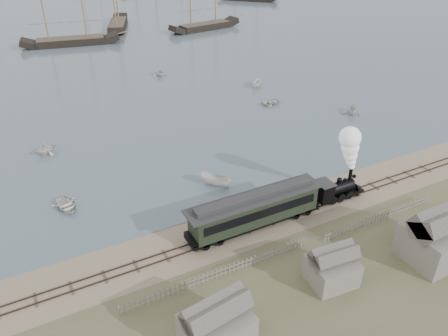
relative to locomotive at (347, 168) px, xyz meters
name	(u,v)px	position (x,y,z in m)	size (l,w,h in m)	color
ground	(245,216)	(-12.08, 2.00, -3.93)	(600.00, 600.00, 0.00)	tan
rail_track	(254,226)	(-12.08, 0.00, -3.89)	(120.00, 1.80, 0.16)	#3C2920
picket_fence_west	(222,277)	(-18.58, -5.00, -3.93)	(19.00, 0.10, 1.20)	slate
picket_fence_east	(379,221)	(0.42, -5.50, -3.93)	(15.00, 0.10, 1.20)	slate
shed_mid	(330,281)	(-10.08, -10.00, -3.93)	(4.00, 3.50, 3.60)	slate
shed_right	(432,256)	(0.92, -12.00, -3.93)	(6.00, 5.00, 5.10)	slate
locomotive	(347,168)	(0.00, 0.00, 0.00)	(6.81, 2.54, 8.48)	black
passenger_coach	(255,209)	(-12.09, 0.00, -1.62)	(15.16, 2.92, 3.68)	black
beached_dinghy	(261,203)	(-9.40, 2.92, -3.58)	(3.39, 2.42, 0.70)	silver
rowboat_0	(66,206)	(-29.19, 12.53, -3.47)	(3.90, 2.78, 0.81)	silver
rowboat_1	(45,148)	(-29.26, 27.11, -3.03)	(3.18, 2.74, 1.67)	silver
rowboat_2	(215,181)	(-12.23, 8.94, -3.11)	(3.95, 1.49, 1.53)	silver
rowboat_3	(272,102)	(8.11, 27.76, -3.49)	(3.63, 2.59, 0.75)	silver
rowboat_4	(352,109)	(17.52, 18.08, -2.99)	(3.34, 2.88, 1.76)	silver
rowboat_5	(257,83)	(10.28, 36.32, -3.20)	(3.47, 1.30, 1.34)	silver
rowboat_7	(159,72)	(-3.98, 50.71, -2.98)	(3.38, 2.92, 1.78)	silver
schooner_2	(64,3)	(-15.19, 83.31, 6.13)	(23.49, 5.42, 20.00)	black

